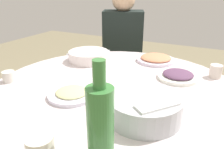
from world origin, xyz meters
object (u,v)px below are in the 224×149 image
Objects in this scene: rice_bowl at (144,106)px; tea_cup_near at (9,77)px; tea_cup_side at (216,71)px; dish_shrimp at (156,59)px; green_bottle at (100,121)px; round_dining_table at (115,111)px; tea_cup_far at (40,148)px; dish_noodles at (72,93)px; soup_bowl at (89,56)px; diner_left at (123,41)px; stool_for_diner_left at (122,96)px; dish_eggplant at (178,76)px.

tea_cup_near is at bearing 0.03° from rice_bowl.
rice_bowl is 4.05× the size of tea_cup_side.
green_bottle reaches higher than dish_shrimp.
tea_cup_far is (-0.02, 0.53, 0.18)m from round_dining_table.
dish_noodles is 0.67m from dish_shrimp.
dish_noodles reaches higher than round_dining_table.
rice_bowl is 0.72m from tea_cup_near.
tea_cup_far reaches higher than tea_cup_near.
rice_bowl is 0.71m from soup_bowl.
dish_noodles is 1.07m from diner_left.
dish_noodles is at bearing 113.77° from soup_bowl.
rice_bowl is 1.20m from diner_left.
dish_shrimp is (-0.39, -0.19, -0.01)m from soup_bowl.
dish_shrimp is (-0.19, -0.64, 0.00)m from dish_noodles.
diner_left is (0.00, 0.00, 0.55)m from stool_for_diner_left.
tea_cup_near is (0.76, 0.43, 0.01)m from dish_eggplant.
tea_cup_side reaches higher than tea_cup_near.
green_bottle is at bearing 111.80° from stool_for_diner_left.
soup_bowl is 4.17× the size of tea_cup_near.
soup_bowl is at bearing -111.64° from tea_cup_near.
dish_noodles is at bearing -2.55° from rice_bowl.
diner_left is at bearing -46.08° from dish_eggplant.
rice_bowl is 1.15× the size of dish_shrimp.
dish_eggplant is 0.28× the size of diner_left.
soup_bowl is 1.21× the size of dish_eggplant.
dish_eggplant is at bearing 130.13° from dish_shrimp.
diner_left is (0.78, -0.52, -0.04)m from tea_cup_side.
tea_cup_near is at bearing 30.05° from tea_cup_side.
rice_bowl reaches higher than tea_cup_far.
dish_noodles is 3.09× the size of tea_cup_side.
tea_cup_far is (-0.54, 0.33, 0.01)m from tea_cup_near.
dish_shrimp reaches higher than stool_for_diner_left.
rice_bowl reaches higher than soup_bowl.
stool_for_diner_left is at bearing -44.20° from dish_shrimp.
dish_shrimp is (0.15, -0.65, -0.03)m from rice_bowl.
dish_eggplant is 0.80m from tea_cup_far.
soup_bowl reaches higher than dish_noodles.
dish_eggplant is at bearing 176.60° from soup_bowl.
dish_shrimp is 0.38m from tea_cup_side.
soup_bowl is 0.50m from tea_cup_near.
stool_for_diner_left is (0.42, -0.41, -0.57)m from dish_shrimp.
tea_cup_side is (-0.40, -0.88, -0.00)m from tea_cup_far.
tea_cup_side is (-0.36, 0.11, 0.02)m from dish_shrimp.
dish_noodles is at bearing 47.62° from dish_eggplant.
tea_cup_side is 0.93m from diner_left.
dish_shrimp is at bearing 135.80° from stool_for_diner_left.
dish_eggplant is at bearing 133.92° from diner_left.
dish_eggplant is 3.44× the size of tea_cup_near.
dish_eggplant is 0.47× the size of stool_for_diner_left.
diner_left reaches higher than green_bottle.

